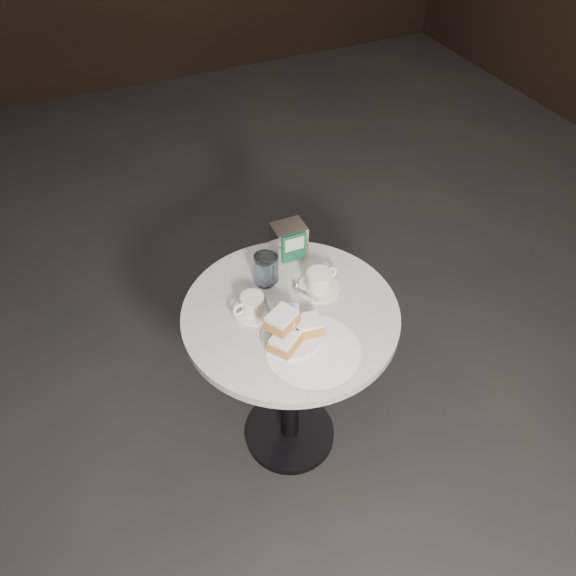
{
  "coord_description": "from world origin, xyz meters",
  "views": [
    {
      "loc": [
        -0.51,
        -1.12,
        2.05
      ],
      "look_at": [
        0.0,
        0.02,
        0.83
      ],
      "focal_mm": 35.0,
      "sensor_mm": 36.0,
      "label": 1
    }
  ],
  "objects_px": {
    "coffee_cup_left": "(252,305)",
    "napkin_dispenser": "(289,241)",
    "coffee_cup_right": "(319,282)",
    "beignet_plate": "(291,329)",
    "water_glass_right": "(269,268)",
    "water_glass_left": "(265,270)",
    "cafe_table": "(290,350)"
  },
  "relations": [
    {
      "from": "cafe_table",
      "to": "napkin_dispenser",
      "type": "bearing_deg",
      "value": 66.89
    },
    {
      "from": "coffee_cup_right",
      "to": "napkin_dispenser",
      "type": "xyz_separation_m",
      "value": [
        -0.02,
        0.2,
        0.03
      ]
    },
    {
      "from": "coffee_cup_left",
      "to": "coffee_cup_right",
      "type": "relative_size",
      "value": 0.87
    },
    {
      "from": "beignet_plate",
      "to": "water_glass_left",
      "type": "xyz_separation_m",
      "value": [
        0.03,
        0.26,
        0.01
      ]
    },
    {
      "from": "cafe_table",
      "to": "beignet_plate",
      "type": "height_order",
      "value": "beignet_plate"
    },
    {
      "from": "coffee_cup_right",
      "to": "napkin_dispenser",
      "type": "relative_size",
      "value": 1.35
    },
    {
      "from": "beignet_plate",
      "to": "coffee_cup_right",
      "type": "bearing_deg",
      "value": 41.95
    },
    {
      "from": "napkin_dispenser",
      "to": "cafe_table",
      "type": "bearing_deg",
      "value": -112.24
    },
    {
      "from": "cafe_table",
      "to": "coffee_cup_right",
      "type": "relative_size",
      "value": 4.28
    },
    {
      "from": "coffee_cup_right",
      "to": "water_glass_right",
      "type": "relative_size",
      "value": 1.7
    },
    {
      "from": "beignet_plate",
      "to": "water_glass_left",
      "type": "bearing_deg",
      "value": 84.37
    },
    {
      "from": "napkin_dispenser",
      "to": "coffee_cup_right",
      "type": "bearing_deg",
      "value": -83.24
    },
    {
      "from": "water_glass_right",
      "to": "coffee_cup_right",
      "type": "bearing_deg",
      "value": -40.47
    },
    {
      "from": "coffee_cup_left",
      "to": "napkin_dispenser",
      "type": "relative_size",
      "value": 1.17
    },
    {
      "from": "napkin_dispenser",
      "to": "beignet_plate",
      "type": "bearing_deg",
      "value": -112.67
    },
    {
      "from": "coffee_cup_left",
      "to": "water_glass_left",
      "type": "distance_m",
      "value": 0.15
    },
    {
      "from": "water_glass_right",
      "to": "napkin_dispenser",
      "type": "xyz_separation_m",
      "value": [
        0.11,
        0.08,
        0.02
      ]
    },
    {
      "from": "coffee_cup_left",
      "to": "napkin_dispenser",
      "type": "xyz_separation_m",
      "value": [
        0.22,
        0.2,
        0.04
      ]
    },
    {
      "from": "beignet_plate",
      "to": "coffee_cup_left",
      "type": "height_order",
      "value": "beignet_plate"
    },
    {
      "from": "water_glass_left",
      "to": "coffee_cup_right",
      "type": "bearing_deg",
      "value": -35.41
    },
    {
      "from": "coffee_cup_right",
      "to": "water_glass_right",
      "type": "height_order",
      "value": "water_glass_right"
    },
    {
      "from": "cafe_table",
      "to": "coffee_cup_left",
      "type": "xyz_separation_m",
      "value": [
        -0.11,
        0.05,
        0.23
      ]
    },
    {
      "from": "water_glass_left",
      "to": "water_glass_right",
      "type": "xyz_separation_m",
      "value": [
        0.02,
        0.01,
        -0.01
      ]
    },
    {
      "from": "coffee_cup_left",
      "to": "water_glass_right",
      "type": "relative_size",
      "value": 1.47
    },
    {
      "from": "cafe_table",
      "to": "coffee_cup_left",
      "type": "distance_m",
      "value": 0.26
    },
    {
      "from": "beignet_plate",
      "to": "water_glass_right",
      "type": "height_order",
      "value": "beignet_plate"
    },
    {
      "from": "beignet_plate",
      "to": "water_glass_right",
      "type": "relative_size",
      "value": 2.21
    },
    {
      "from": "coffee_cup_left",
      "to": "napkin_dispenser",
      "type": "height_order",
      "value": "napkin_dispenser"
    },
    {
      "from": "water_glass_left",
      "to": "water_glass_right",
      "type": "height_order",
      "value": "water_glass_left"
    },
    {
      "from": "cafe_table",
      "to": "water_glass_right",
      "type": "relative_size",
      "value": 7.27
    },
    {
      "from": "water_glass_right",
      "to": "napkin_dispenser",
      "type": "bearing_deg",
      "value": 37.47
    },
    {
      "from": "water_glass_left",
      "to": "napkin_dispenser",
      "type": "bearing_deg",
      "value": 35.49
    }
  ]
}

